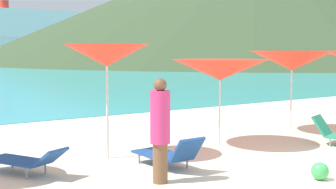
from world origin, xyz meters
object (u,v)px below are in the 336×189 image
Objects in this scene: umbrella_4 at (220,70)px; lounge_chair_0 at (169,153)px; umbrella_5 at (292,61)px; beachgoer_3 at (160,128)px; cruise_ship at (25,36)px; umbrella_3 at (107,56)px; beach_ball at (320,171)px; lounge_chair_5 at (26,160)px.

lounge_chair_0 is (-2.21, -1.07, -1.52)m from umbrella_4.
umbrella_5 is 6.29m from beachgoer_3.
umbrella_4 is at bearing -112.55° from cruise_ship.
lounge_chair_0 is (0.55, -1.45, -1.87)m from umbrella_3.
beachgoer_3 is (-5.81, -2.18, -1.03)m from umbrella_5.
umbrella_5 is at bearing -166.91° from lounge_chair_0.
umbrella_4 is at bearing 80.74° from beach_ball.
beachgoer_3 is 185.50m from cruise_ship.
cruise_ship is (56.05, 175.69, 7.60)m from lounge_chair_0.
cruise_ship is (54.37, 177.91, 7.73)m from beach_ball.
umbrella_5 is 5.31m from beach_ball.
cruise_ship reaches higher than beachgoer_3.
lounge_chair_5 is at bearing -113.92° from cruise_ship.
cruise_ship reaches higher than lounge_chair_0.
umbrella_5 is (2.88, 0.33, 0.18)m from umbrella_4.
umbrella_5 reaches higher than umbrella_4.
umbrella_5 reaches higher than beachgoer_3.
lounge_chair_0 is at bearing -154.19° from umbrella_4.
umbrella_4 is 3.72m from beach_ball.
lounge_chair_0 is 0.03× the size of cruise_ship.
umbrella_3 is 7.66× the size of beach_ball.
lounge_chair_0 is at bearing -113.10° from cruise_ship.
lounge_chair_5 is at bearing -179.83° from umbrella_4.
beach_ball is (2.40, -1.44, -0.80)m from beachgoer_3.
beachgoer_3 is at bearing -147.76° from umbrella_4.
lounge_chair_5 is 5.25m from beach_ball.
umbrella_3 is 2.54m from beachgoer_3.
umbrella_4 is 1.41× the size of lounge_chair_0.
lounge_chair_5 is 0.96× the size of beachgoer_3.
lounge_chair_5 is 5.49× the size of beach_ball.
cruise_ship is at bearing -133.76° from lounge_chair_5.
umbrella_4 is 0.97× the size of umbrella_5.
umbrella_3 is 1.47× the size of lounge_chair_0.
umbrella_3 is at bearing 179.52° from umbrella_5.
lounge_chair_5 is 184.32m from cruise_ship.
cruise_ship is (53.84, 174.62, 6.08)m from umbrella_4.
umbrella_5 is at bearing 6.62° from umbrella_4.
lounge_chair_5 is at bearing -177.34° from umbrella_5.
umbrella_3 is 2.68m from lounge_chair_5.
umbrella_3 reaches higher than lounge_chair_5.
beach_ball is at bearing -112.40° from cruise_ship.
umbrella_3 is at bearing 121.23° from beach_ball.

